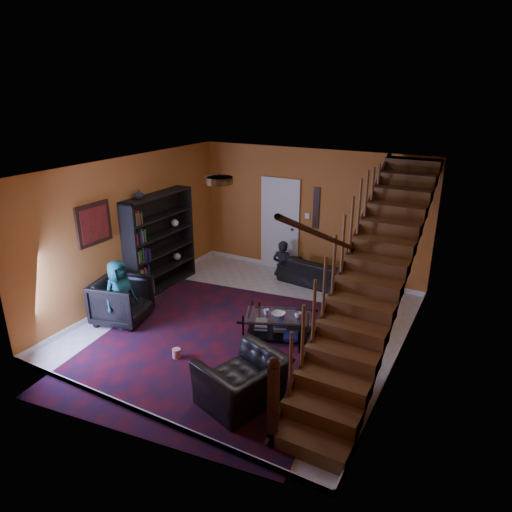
{
  "coord_description": "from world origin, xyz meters",
  "views": [
    {
      "loc": [
        3.59,
        -6.25,
        4.01
      ],
      "look_at": [
        -0.05,
        0.4,
        1.18
      ],
      "focal_mm": 32.0,
      "sensor_mm": 36.0,
      "label": 1
    }
  ],
  "objects_px": {
    "sofa": "(323,273)",
    "bookshelf": "(161,243)",
    "coffee_table": "(278,325)",
    "armchair_left": "(122,301)",
    "armchair_right": "(243,382)"
  },
  "relations": [
    {
      "from": "sofa",
      "to": "armchair_right",
      "type": "height_order",
      "value": "armchair_right"
    },
    {
      "from": "sofa",
      "to": "armchair_right",
      "type": "xyz_separation_m",
      "value": [
        0.45,
        -4.2,
        0.07
      ]
    },
    {
      "from": "armchair_left",
      "to": "coffee_table",
      "type": "bearing_deg",
      "value": -87.12
    },
    {
      "from": "armchair_left",
      "to": "coffee_table",
      "type": "relative_size",
      "value": 0.71
    },
    {
      "from": "sofa",
      "to": "armchair_left",
      "type": "xyz_separation_m",
      "value": [
        -2.6,
        -3.25,
        0.13
      ]
    },
    {
      "from": "sofa",
      "to": "armchair_left",
      "type": "height_order",
      "value": "armchair_left"
    },
    {
      "from": "coffee_table",
      "to": "bookshelf",
      "type": "bearing_deg",
      "value": 166.66
    },
    {
      "from": "sofa",
      "to": "bookshelf",
      "type": "bearing_deg",
      "value": 36.0
    },
    {
      "from": "sofa",
      "to": "coffee_table",
      "type": "distance_m",
      "value": 2.43
    },
    {
      "from": "bookshelf",
      "to": "armchair_left",
      "type": "distance_m",
      "value": 1.69
    },
    {
      "from": "sofa",
      "to": "armchair_right",
      "type": "distance_m",
      "value": 4.22
    },
    {
      "from": "sofa",
      "to": "armchair_right",
      "type": "bearing_deg",
      "value": 102.26
    },
    {
      "from": "bookshelf",
      "to": "coffee_table",
      "type": "height_order",
      "value": "bookshelf"
    },
    {
      "from": "sofa",
      "to": "armchair_right",
      "type": "relative_size",
      "value": 1.79
    },
    {
      "from": "armchair_left",
      "to": "armchair_right",
      "type": "xyz_separation_m",
      "value": [
        3.05,
        -0.95,
        -0.06
      ]
    }
  ]
}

